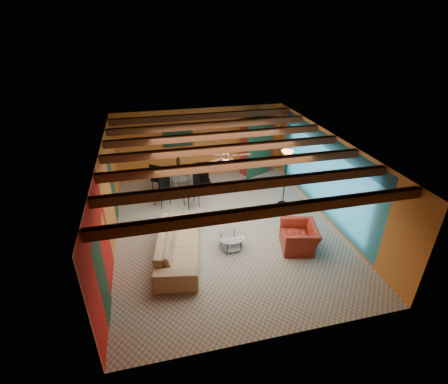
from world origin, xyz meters
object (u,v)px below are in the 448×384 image
object	(u,v)px
sofa	(179,245)
vase	(179,164)
floor_lamp	(285,178)
dining_table	(180,181)
armchair	(299,237)
armoire	(257,148)
potted_plant	(259,115)
coffee_table	(231,241)

from	to	relation	value
sofa	vase	xyz separation A→B (m)	(0.46, 3.41, 0.86)
sofa	floor_lamp	world-z (taller)	floor_lamp
dining_table	floor_lamp	world-z (taller)	floor_lamp
armchair	vase	xyz separation A→B (m)	(-2.83, 3.75, 0.90)
dining_table	floor_lamp	distance (m)	3.64
dining_table	vase	distance (m)	0.68
dining_table	sofa	bearing A→B (deg)	-97.62
armoire	potted_plant	bearing A→B (deg)	0.00
sofa	floor_lamp	xyz separation A→B (m)	(3.80, 2.02, 0.58)
floor_lamp	sofa	bearing A→B (deg)	-151.95
dining_table	potted_plant	size ratio (longest dim) A/B	4.70
coffee_table	vase	world-z (taller)	vase
floor_lamp	vase	size ratio (longest dim) A/B	9.60
coffee_table	potted_plant	distance (m)	5.61
potted_plant	floor_lamp	bearing A→B (deg)	-88.57
armchair	armoire	bearing A→B (deg)	-171.23
sofa	dining_table	distance (m)	3.45
potted_plant	dining_table	bearing A→B (deg)	-157.87
armchair	dining_table	xyz separation A→B (m)	(-2.83, 3.75, 0.23)
sofa	dining_table	size ratio (longest dim) A/B	1.21
armoire	floor_lamp	xyz separation A→B (m)	(0.07, -2.72, -0.09)
coffee_table	armoire	size ratio (longest dim) A/B	0.38
dining_table	armchair	bearing A→B (deg)	-52.97
armoire	vase	distance (m)	3.54
armoire	potted_plant	size ratio (longest dim) A/B	4.52
dining_table	vase	world-z (taller)	vase
coffee_table	vase	size ratio (longest dim) A/B	4.01
coffee_table	potted_plant	xyz separation A→B (m)	(2.28, 4.65, 2.16)
armoire	floor_lamp	world-z (taller)	armoire
sofa	coffee_table	size ratio (longest dim) A/B	3.30
dining_table	potted_plant	bearing A→B (deg)	22.13
vase	potted_plant	bearing A→B (deg)	22.13
sofa	armoire	xyz separation A→B (m)	(3.73, 4.74, 0.67)
armchair	floor_lamp	distance (m)	2.49
coffee_table	dining_table	world-z (taller)	dining_table
coffee_table	dining_table	xyz separation A→B (m)	(-0.99, 3.32, 0.37)
armoire	potted_plant	world-z (taller)	potted_plant
sofa	vase	size ratio (longest dim) A/B	13.21
coffee_table	potted_plant	size ratio (longest dim) A/B	1.73
potted_plant	armoire	bearing A→B (deg)	0.00
dining_table	armoire	world-z (taller)	armoire
sofa	armchair	world-z (taller)	sofa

